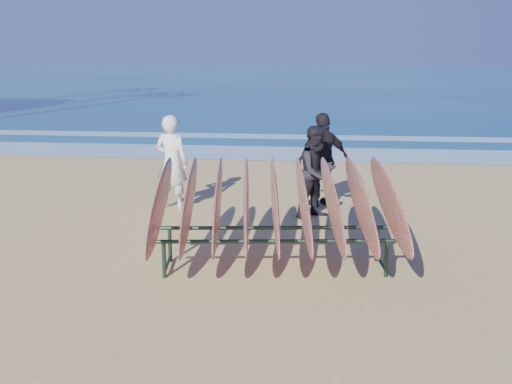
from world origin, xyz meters
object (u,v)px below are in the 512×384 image
at_px(person_white, 172,162).
at_px(person_dark_a, 317,172).
at_px(surfboard_rack, 275,203).
at_px(person_dark_b, 323,160).

height_order(person_white, person_dark_a, person_white).
xyz_separation_m(surfboard_rack, person_dark_a, (0.51, 2.83, -0.11)).
distance_m(person_white, person_dark_b, 2.87).
relative_size(surfboard_rack, person_dark_b, 1.96).
relative_size(person_white, person_dark_a, 1.07).
height_order(surfboard_rack, person_dark_b, person_dark_b).
bearing_deg(person_dark_b, person_white, -17.87).
bearing_deg(surfboard_rack, person_dark_b, 73.59).
relative_size(surfboard_rack, person_white, 1.97).
bearing_deg(person_dark_b, person_dark_a, 55.55).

